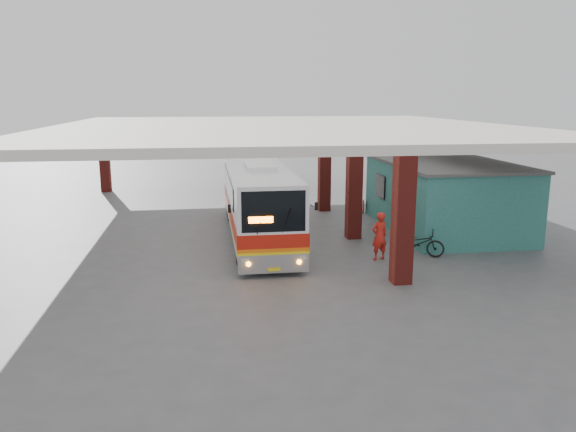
% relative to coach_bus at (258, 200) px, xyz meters
% --- Properties ---
extents(ground, '(90.00, 90.00, 0.00)m').
position_rel_coach_bus_xyz_m(ground, '(1.03, -3.62, -1.65)').
color(ground, '#515154').
rests_on(ground, ground).
extents(brick_columns, '(20.10, 21.60, 4.35)m').
position_rel_coach_bus_xyz_m(brick_columns, '(2.46, 1.38, 0.53)').
color(brick_columns, maroon).
rests_on(brick_columns, ground).
extents(canopy_roof, '(21.00, 23.00, 0.30)m').
position_rel_coach_bus_xyz_m(canopy_roof, '(1.53, 2.88, 2.85)').
color(canopy_roof, silver).
rests_on(canopy_roof, brick_columns).
extents(shop_building, '(5.20, 8.20, 3.11)m').
position_rel_coach_bus_xyz_m(shop_building, '(8.53, 0.38, -0.09)').
color(shop_building, '#2C6E65').
rests_on(shop_building, ground).
extents(coach_bus, '(2.43, 11.42, 3.32)m').
position_rel_coach_bus_xyz_m(coach_bus, '(0.00, 0.00, 0.00)').
color(coach_bus, white).
rests_on(coach_bus, ground).
extents(motorcycle, '(2.08, 1.45, 1.04)m').
position_rel_coach_bus_xyz_m(motorcycle, '(5.73, -3.73, -1.13)').
color(motorcycle, black).
rests_on(motorcycle, ground).
extents(pedestrian, '(0.76, 0.61, 1.80)m').
position_rel_coach_bus_xyz_m(pedestrian, '(4.13, -3.97, -0.75)').
color(pedestrian, red).
rests_on(pedestrian, ground).
extents(red_chair, '(0.48, 0.48, 0.71)m').
position_rel_coach_bus_xyz_m(red_chair, '(5.81, 4.29, -1.32)').
color(red_chair, '#B02412').
rests_on(red_chair, ground).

